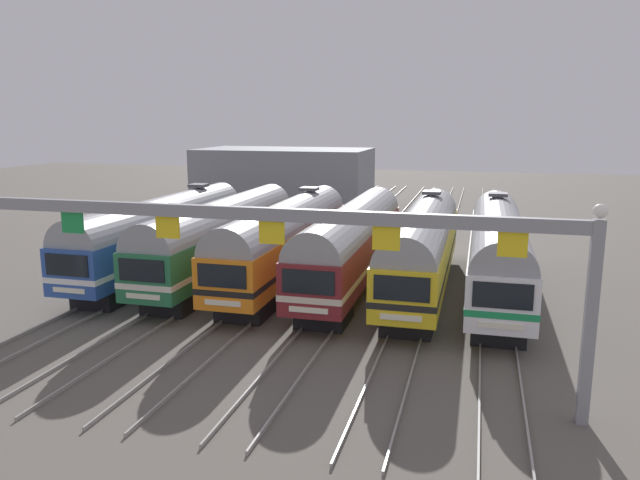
{
  "coord_description": "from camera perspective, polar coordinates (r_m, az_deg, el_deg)",
  "views": [
    {
      "loc": [
        8.72,
        -32.73,
        9.44
      ],
      "look_at": [
        -0.28,
        1.38,
        2.37
      ],
      "focal_mm": 34.25,
      "sensor_mm": 36.0,
      "label": 1
    }
  ],
  "objects": [
    {
      "name": "commuter_train_white",
      "position": [
        33.44,
        16.26,
        -0.77
      ],
      "size": [
        2.88,
        18.06,
        5.05
      ],
      "color": "white",
      "rests_on": "ground"
    },
    {
      "name": "commuter_train_yellow",
      "position": [
        33.54,
        9.58,
        -0.43
      ],
      "size": [
        2.88,
        18.06,
        5.05
      ],
      "color": "gold",
      "rests_on": "ground"
    },
    {
      "name": "maintenance_building",
      "position": [
        68.42,
        -3.33,
        5.96
      ],
      "size": [
        18.62,
        10.0,
        6.1
      ],
      "primitive_type": "cube",
      "color": "gray",
      "rests_on": "ground"
    },
    {
      "name": "commuter_train_maroon",
      "position": [
        34.09,
        3.03,
        -0.1
      ],
      "size": [
        2.88,
        18.06,
        4.77
      ],
      "color": "maroon",
      "rests_on": "ground"
    },
    {
      "name": "ground_plane",
      "position": [
        35.16,
        -0.14,
        -4.23
      ],
      "size": [
        160.0,
        160.0,
        0.0
      ],
      "primitive_type": "plane",
      "color": "#5B564F"
    },
    {
      "name": "catenary_gantry",
      "position": [
        21.51,
        -9.44,
        0.17
      ],
      "size": [
        24.78,
        0.44,
        6.97
      ],
      "color": "gray",
      "rests_on": "ground"
    },
    {
      "name": "commuter_train_orange",
      "position": [
        35.08,
        -3.22,
        0.23
      ],
      "size": [
        2.88,
        18.06,
        5.05
      ],
      "color": "orange",
      "rests_on": "ground"
    },
    {
      "name": "track_bed",
      "position": [
        51.35,
        4.75,
        0.79
      ],
      "size": [
        21.04,
        70.0,
        0.15
      ],
      "color": "gray",
      "rests_on": "ground"
    },
    {
      "name": "commuter_train_blue",
      "position": [
        38.19,
        -14.45,
        0.8
      ],
      "size": [
        2.88,
        18.06,
        5.05
      ],
      "color": "#284C9E",
      "rests_on": "ground"
    },
    {
      "name": "commuter_train_green",
      "position": [
        36.46,
        -9.08,
        0.52
      ],
      "size": [
        2.88,
        18.06,
        4.77
      ],
      "color": "#236B42",
      "rests_on": "ground"
    }
  ]
}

